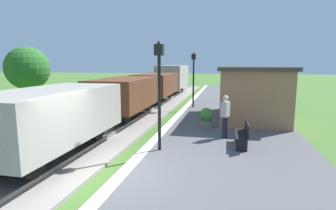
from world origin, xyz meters
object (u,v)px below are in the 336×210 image
at_px(lamp_post_far, 194,69).
at_px(tree_trackside_far, 28,68).
at_px(station_hut, 251,92).
at_px(person_waiting, 225,115).
at_px(freight_train, 146,88).
at_px(lamp_post_near, 159,75).
at_px(potted_planter, 206,117).
at_px(bench_near_hut, 243,133).

xyz_separation_m(lamp_post_far, tree_trackside_far, (-10.67, -2.53, 0.06)).
bearing_deg(station_hut, person_waiting, -107.02).
relative_size(freight_train, lamp_post_near, 7.03).
relative_size(potted_planter, lamp_post_near, 0.25).
bearing_deg(tree_trackside_far, bench_near_hut, -23.25).
height_order(station_hut, lamp_post_far, lamp_post_far).
xyz_separation_m(freight_train, lamp_post_near, (3.29, -9.34, 1.32)).
distance_m(potted_planter, tree_trackside_far, 12.59).
bearing_deg(freight_train, lamp_post_far, 0.09).
xyz_separation_m(station_hut, potted_planter, (-2.19, -2.77, -0.93)).
bearing_deg(tree_trackside_far, lamp_post_near, -32.59).
distance_m(person_waiting, potted_planter, 1.86).
height_order(freight_train, station_hut, station_hut).
distance_m(freight_train, tree_trackside_far, 7.92).
height_order(potted_planter, lamp_post_near, lamp_post_near).
distance_m(freight_train, lamp_post_far, 3.55).
relative_size(lamp_post_near, lamp_post_far, 1.00).
xyz_separation_m(person_waiting, potted_planter, (-0.85, 1.59, -0.46)).
bearing_deg(potted_planter, freight_train, 128.87).
bearing_deg(person_waiting, bench_near_hut, 144.17).
bearing_deg(freight_train, lamp_post_near, -70.59).
relative_size(potted_planter, lamp_post_far, 0.25).
bearing_deg(station_hut, bench_near_hut, -97.25).
xyz_separation_m(station_hut, tree_trackside_far, (-14.18, 0.42, 1.21)).
bearing_deg(tree_trackside_far, lamp_post_far, 13.33).
distance_m(station_hut, bench_near_hut, 5.50).
distance_m(station_hut, lamp_post_far, 4.73).
bearing_deg(potted_planter, lamp_post_near, -110.00).
distance_m(station_hut, lamp_post_near, 7.39).
bearing_deg(lamp_post_far, person_waiting, -73.47).
distance_m(bench_near_hut, lamp_post_near, 3.65).
bearing_deg(potted_planter, bench_near_hut, -59.95).
xyz_separation_m(freight_train, bench_near_hut, (6.12, -8.32, -0.76)).
height_order(lamp_post_near, lamp_post_far, same).
bearing_deg(lamp_post_near, tree_trackside_far, 147.41).
relative_size(station_hut, lamp_post_near, 1.57).
height_order(freight_train, lamp_post_near, lamp_post_near).
xyz_separation_m(lamp_post_near, tree_trackside_far, (-10.67, 6.82, 0.06)).
relative_size(person_waiting, tree_trackside_far, 0.40).
bearing_deg(lamp_post_near, freight_train, 109.41).
distance_m(potted_planter, lamp_post_near, 4.38).
height_order(station_hut, lamp_post_near, lamp_post_near).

